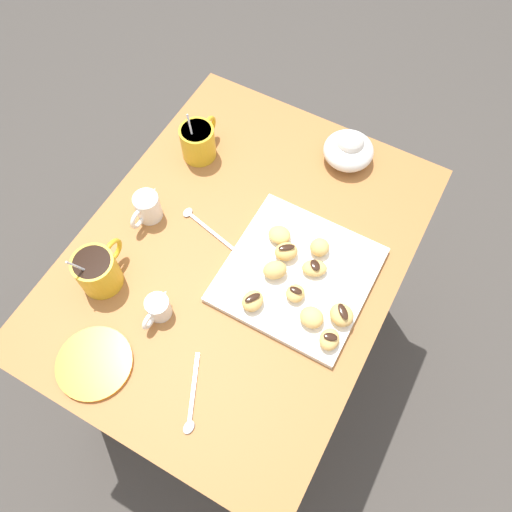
{
  "coord_description": "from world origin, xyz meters",
  "views": [
    {
      "loc": [
        -0.47,
        -0.3,
        1.81
      ],
      "look_at": [
        0.01,
        -0.04,
        0.78
      ],
      "focal_mm": 35.87,
      "sensor_mm": 36.0,
      "label": 1
    }
  ],
  "objects": [
    {
      "name": "pastry_plate_square",
      "position": [
        0.02,
        -0.15,
        0.77
      ],
      "size": [
        0.32,
        0.32,
        0.02
      ],
      "primitive_type": "cube",
      "color": "white",
      "rests_on": "dining_table"
    },
    {
      "name": "beignet_6",
      "position": [
        -0.1,
        -0.27,
        0.79
      ],
      "size": [
        0.05,
        0.05,
        0.03
      ],
      "primitive_type": "ellipsoid",
      "rotation": [
        0.0,
        0.0,
        1.7
      ],
      "color": "#E5B260",
      "rests_on": "pastry_plate_square"
    },
    {
      "name": "ground_plane",
      "position": [
        0.0,
        0.0,
        0.0
      ],
      "size": [
        8.0,
        8.0,
        0.0
      ],
      "primitive_type": "plane",
      "color": "#423D38"
    },
    {
      "name": "chocolate_drizzle_7",
      "position": [
        -0.04,
        -0.27,
        0.81
      ],
      "size": [
        0.04,
        0.04,
        0.0
      ],
      "primitive_type": "ellipsoid",
      "rotation": [
        0.0,
        0.0,
        3.95
      ],
      "color": "black",
      "rests_on": "beignet_7"
    },
    {
      "name": "chocolate_sauce_pitcher",
      "position": [
        -0.21,
        0.08,
        0.79
      ],
      "size": [
        0.09,
        0.05,
        0.06
      ],
      "color": "white",
      "rests_on": "dining_table"
    },
    {
      "name": "beignet_1",
      "position": [
        -0.04,
        -0.17,
        0.79
      ],
      "size": [
        0.04,
        0.04,
        0.03
      ],
      "primitive_type": "ellipsoid",
      "rotation": [
        0.0,
        0.0,
        1.53
      ],
      "color": "#E5B260",
      "rests_on": "pastry_plate_square"
    },
    {
      "name": "chocolate_drizzle_6",
      "position": [
        -0.1,
        -0.27,
        0.81
      ],
      "size": [
        0.03,
        0.03,
        0.0
      ],
      "primitive_type": "ellipsoid",
      "rotation": [
        0.0,
        0.0,
        1.88
      ],
      "color": "black",
      "rests_on": "beignet_6"
    },
    {
      "name": "beignet_7",
      "position": [
        -0.04,
        -0.27,
        0.79
      ],
      "size": [
        0.07,
        0.07,
        0.04
      ],
      "primitive_type": "ellipsoid",
      "rotation": [
        0.0,
        0.0,
        4.22
      ],
      "color": "#E5B260",
      "rests_on": "pastry_plate_square"
    },
    {
      "name": "chocolate_drizzle_1",
      "position": [
        -0.04,
        -0.17,
        0.81
      ],
      "size": [
        0.02,
        0.03,
        0.0
      ],
      "primitive_type": "ellipsoid",
      "rotation": [
        0.0,
        0.0,
        1.63
      ],
      "color": "black",
      "rests_on": "beignet_1"
    },
    {
      "name": "beignet_5",
      "position": [
        0.08,
        -0.07,
        0.79
      ],
      "size": [
        0.05,
        0.06,
        0.03
      ],
      "primitive_type": "ellipsoid",
      "rotation": [
        0.0,
        0.0,
        3.23
      ],
      "color": "#E5B260",
      "rests_on": "pastry_plate_square"
    },
    {
      "name": "beignet_3",
      "position": [
        -0.01,
        -0.1,
        0.79
      ],
      "size": [
        0.07,
        0.07,
        0.04
      ],
      "primitive_type": "ellipsoid",
      "rotation": [
        0.0,
        0.0,
        2.28
      ],
      "color": "#E5B260",
      "rests_on": "pastry_plate_square"
    },
    {
      "name": "beignet_0",
      "position": [
        0.09,
        -0.16,
        0.79
      ],
      "size": [
        0.05,
        0.04,
        0.04
      ],
      "primitive_type": "ellipsoid",
      "rotation": [
        0.0,
        0.0,
        4.74
      ],
      "color": "#E5B260",
      "rests_on": "pastry_plate_square"
    },
    {
      "name": "beignet_4",
      "position": [
        -0.1,
        -0.09,
        0.79
      ],
      "size": [
        0.06,
        0.05,
        0.03
      ],
      "primitive_type": "ellipsoid",
      "rotation": [
        0.0,
        0.0,
        3.05
      ],
      "color": "#E5B260",
      "rests_on": "pastry_plate_square"
    },
    {
      "name": "coffee_mug_mustard_left",
      "position": [
        -0.2,
        0.23,
        0.81
      ],
      "size": [
        0.13,
        0.09,
        0.15
      ],
      "color": "gold",
      "rests_on": "dining_table"
    },
    {
      "name": "loose_spoon_near_saucer",
      "position": [
        0.03,
        0.12,
        0.76
      ],
      "size": [
        0.05,
        0.16,
        0.01
      ],
      "color": "silver",
      "rests_on": "dining_table"
    },
    {
      "name": "saucer_orange_left",
      "position": [
        -0.37,
        0.13,
        0.76
      ],
      "size": [
        0.16,
        0.16,
        0.01
      ],
      "primitive_type": "cylinder",
      "color": "orange",
      "rests_on": "dining_table"
    },
    {
      "name": "beignet_2",
      "position": [
        0.04,
        -0.18,
        0.79
      ],
      "size": [
        0.06,
        0.07,
        0.03
      ],
      "primitive_type": "ellipsoid",
      "rotation": [
        0.0,
        0.0,
        0.46
      ],
      "color": "#E5B260",
      "rests_on": "pastry_plate_square"
    },
    {
      "name": "chocolate_drizzle_2",
      "position": [
        0.04,
        -0.18,
        0.8
      ],
      "size": [
        0.03,
        0.03,
        0.0
      ],
      "primitive_type": "ellipsoid",
      "rotation": [
        0.0,
        0.0,
        0.89
      ],
      "color": "black",
      "rests_on": "beignet_2"
    },
    {
      "name": "cream_pitcher_white",
      "position": [
        -0.01,
        0.24,
        0.8
      ],
      "size": [
        0.1,
        0.06,
        0.07
      ],
      "color": "white",
      "rests_on": "dining_table"
    },
    {
      "name": "beignet_8",
      "position": [
        0.04,
        -0.1,
        0.79
      ],
      "size": [
        0.07,
        0.07,
        0.04
      ],
      "primitive_type": "ellipsoid",
      "rotation": [
        0.0,
        0.0,
        2.25
      ],
      "color": "#E5B260",
      "rests_on": "pastry_plate_square"
    },
    {
      "name": "dining_table",
      "position": [
        0.0,
        0.0,
        0.6
      ],
      "size": [
        0.94,
        0.72,
        0.76
      ],
      "color": "#A36633",
      "rests_on": "ground_plane"
    },
    {
      "name": "chocolate_drizzle_4",
      "position": [
        -0.1,
        -0.09,
        0.81
      ],
      "size": [
        0.04,
        0.03,
        0.0
      ],
      "primitive_type": "ellipsoid",
      "rotation": [
        0.0,
        0.0,
        2.56
      ],
      "color": "black",
      "rests_on": "beignet_4"
    },
    {
      "name": "loose_spoon_by_plate",
      "position": [
        -0.34,
        -0.09,
        0.76
      ],
      "size": [
        0.15,
        0.08,
        0.01
      ],
      "color": "silver",
      "rests_on": "dining_table"
    },
    {
      "name": "ice_cream_bowl",
      "position": [
        0.37,
        -0.11,
        0.8
      ],
      "size": [
        0.13,
        0.13,
        0.09
      ],
      "color": "white",
      "rests_on": "dining_table"
    },
    {
      "name": "beignet_9",
      "position": [
        -0.07,
        -0.22,
        0.79
      ],
      "size": [
        0.05,
        0.06,
        0.03
      ],
      "primitive_type": "ellipsoid",
      "rotation": [
        0.0,
        0.0,
        1.49
      ],
      "color": "#E5B260",
      "rests_on": "pastry_plate_square"
    },
    {
      "name": "chocolate_drizzle_8",
      "position": [
        0.04,
        -0.1,
        0.81
      ],
      "size": [
        0.03,
        0.04,
        0.0
      ],
      "primitive_type": "ellipsoid",
      "rotation": [
        0.0,
        0.0,
        2.23
      ],
      "color": "black",
      "rests_on": "beignet_8"
    },
    {
      "name": "coffee_mug_mustard_right",
      "position": [
        0.21,
        0.23,
        0.81
      ],
      "size": [
        0.13,
        0.09,
        0.14
      ],
      "color": "gold",
      "rests_on": "dining_table"
    }
  ]
}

